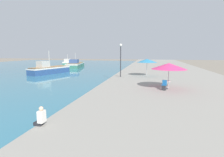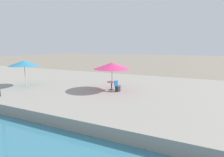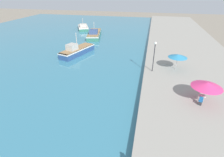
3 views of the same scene
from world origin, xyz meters
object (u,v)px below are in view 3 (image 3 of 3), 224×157
object	(u,v)px
cafe_umbrella_pink	(207,85)
cafe_chair_left	(200,102)
cafe_table	(202,97)
fishing_boat_near	(77,50)
fishing_boat_mid	(94,34)
lamppost	(154,52)
cafe_umbrella_white	(178,56)
fishing_boat_far	(83,27)

from	to	relation	value
cafe_umbrella_pink	cafe_chair_left	bearing A→B (deg)	-120.56
cafe_table	cafe_chair_left	size ratio (longest dim) A/B	0.88
fishing_boat_near	cafe_umbrella_pink	size ratio (longest dim) A/B	2.70
cafe_table	fishing_boat_mid	bearing A→B (deg)	127.65
fishing_boat_mid	lamppost	world-z (taller)	lamppost
cafe_umbrella_white	lamppost	distance (m)	3.94
fishing_boat_far	cafe_chair_left	bearing A→B (deg)	-77.55
cafe_umbrella_pink	fishing_boat_far	bearing A→B (deg)	127.95
fishing_boat_far	cafe_umbrella_white	distance (m)	37.94
cafe_umbrella_white	fishing_boat_far	bearing A→B (deg)	133.23
cafe_umbrella_white	lamppost	xyz separation A→B (m)	(-3.55, -1.47, 0.87)
fishing_boat_far	cafe_table	xyz separation A→B (m)	(27.89, -36.04, 0.56)
cafe_umbrella_pink	lamppost	bearing A→B (deg)	129.37
fishing_boat_near	lamppost	size ratio (longest dim) A/B	1.92
cafe_chair_left	cafe_umbrella_white	bearing A→B (deg)	-60.11
fishing_boat_mid	cafe_umbrella_white	xyz separation A→B (m)	(19.57, -19.47, 2.16)
cafe_table	fishing_boat_far	bearing A→B (deg)	127.74
cafe_umbrella_white	cafe_umbrella_pink	bearing A→B (deg)	-75.71
cafe_umbrella_white	fishing_boat_mid	bearing A→B (deg)	135.15
cafe_table	cafe_umbrella_pink	bearing A→B (deg)	10.75
fishing_boat_near	cafe_chair_left	bearing A→B (deg)	-17.00
fishing_boat_far	lamppost	distance (m)	36.82
cafe_umbrella_white	lamppost	size ratio (longest dim) A/B	0.62
cafe_umbrella_pink	cafe_umbrella_white	bearing A→B (deg)	104.29
fishing_boat_mid	cafe_table	distance (m)	35.25
cafe_chair_left	lamppost	distance (m)	9.69
fishing_boat_mid	cafe_chair_left	bearing A→B (deg)	-65.70
fishing_boat_near	cafe_umbrella_white	world-z (taller)	fishing_boat_near
fishing_boat_near	cafe_umbrella_pink	bearing A→B (deg)	-15.06
cafe_umbrella_pink	cafe_table	distance (m)	1.62
cafe_umbrella_pink	fishing_boat_near	bearing A→B (deg)	147.35
fishing_boat_near	lamppost	bearing A→B (deg)	-5.25
cafe_umbrella_white	cafe_chair_left	world-z (taller)	cafe_umbrella_white
fishing_boat_mid	cafe_umbrella_white	size ratio (longest dim) A/B	3.95
cafe_umbrella_white	lamppost	bearing A→B (deg)	-157.45
fishing_boat_mid	cafe_umbrella_white	distance (m)	27.69
cafe_table	fishing_boat_near	bearing A→B (deg)	147.04
fishing_boat_near	fishing_boat_mid	bearing A→B (deg)	111.73
cafe_chair_left	lamppost	world-z (taller)	lamppost
cafe_chair_left	fishing_boat_mid	bearing A→B (deg)	-34.10
fishing_boat_near	cafe_umbrella_white	xyz separation A→B (m)	(18.52, -4.83, 2.07)
lamppost	fishing_boat_far	bearing A→B (deg)	127.61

